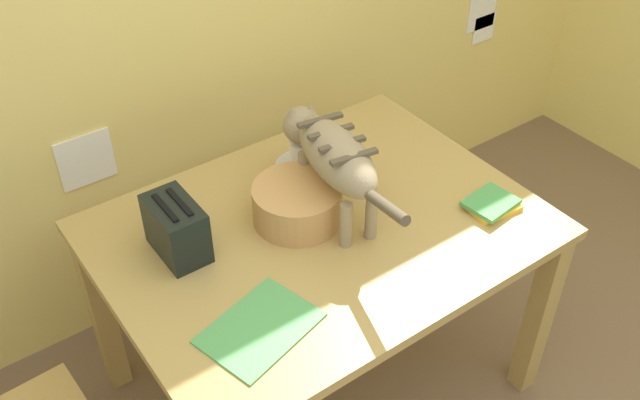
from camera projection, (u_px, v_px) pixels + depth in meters
The scene contains 8 objects.
dining_table at pixel (320, 247), 2.22m from camera, with size 1.29×0.97×0.76m.
cat at pixel (332, 153), 2.11m from camera, with size 0.21×0.67×0.29m.
saucer_bowl at pixel (302, 168), 2.37m from camera, with size 0.18×0.18×0.03m, color #B8B9B7.
coffee_mug at pixel (303, 153), 2.34m from camera, with size 0.12×0.08×0.09m.
magazine at pixel (260, 328), 1.85m from camera, with size 0.29×0.21×0.01m, color #51A255.
book_stack at pixel (491, 204), 2.23m from camera, with size 0.17×0.14×0.03m.
wicker_basket at pixel (297, 203), 2.16m from camera, with size 0.27×0.27×0.12m.
toaster at pixel (176, 229), 2.03m from camera, with size 0.12×0.20×0.18m.
Camera 1 is at (-0.98, -0.43, 2.19)m, focal length 40.35 mm.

